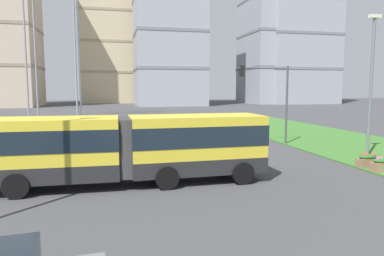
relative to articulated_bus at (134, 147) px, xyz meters
The scene contains 11 objects.
articulated_bus is the anchor object (origin of this frame).
car_black_sedan 8.25m from the articulated_bus, 109.80° to the left, with size 4.48×2.18×1.58m.
flower_planter_4 12.38m from the articulated_bus, ahead, with size 1.10×0.56×0.74m.
flower_planter_5 12.37m from the articulated_bus, ahead, with size 1.10×0.56×0.74m.
traffic_light_far_right 13.88m from the articulated_bus, 39.21° to the left, with size 3.98×0.28×5.88m.
streetlight_median 14.77m from the articulated_bus, 10.63° to the left, with size 0.70×0.28×8.51m.
apartment_tower_westcentre 94.48m from the articulated_bus, 90.53° to the left, with size 17.03×15.16×42.04m.
apartment_tower_centre 76.70m from the articulated_bus, 79.66° to the left, with size 16.72×16.70×42.86m.
apartment_tower_eastcentre 95.64m from the articulated_bus, 56.90° to the left, with size 19.21×17.83×54.68m.
apartment_tower_east 93.90m from the articulated_bus, 59.60° to the left, with size 19.52×18.12×47.39m.
transmission_pylon 39.73m from the articulated_bus, 102.98° to the left, with size 9.00×6.24×28.04m.
Camera 1 is at (-4.18, -2.21, 4.24)m, focal length 32.98 mm.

